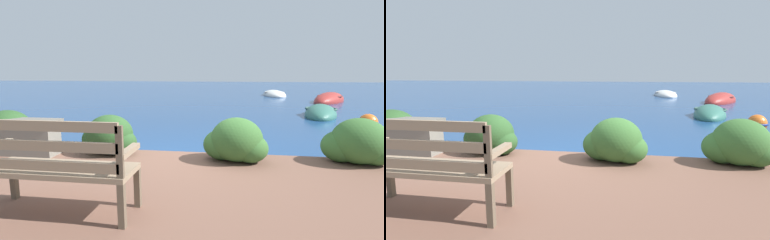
# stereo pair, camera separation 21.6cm
# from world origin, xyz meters

# --- Properties ---
(ground_plane) EXTENTS (80.00, 80.00, 0.00)m
(ground_plane) POSITION_xyz_m (0.00, 0.00, 0.00)
(ground_plane) COLOR navy
(park_bench) EXTENTS (1.43, 0.48, 0.93)m
(park_bench) POSITION_xyz_m (-0.60, -2.37, 0.70)
(park_bench) COLOR brown
(park_bench) RESTS_ON patio_terrace
(hedge_clump_far_left) EXTENTS (1.02, 0.73, 0.69)m
(hedge_clump_far_left) POSITION_xyz_m (-2.81, -0.33, 0.52)
(hedge_clump_far_left) COLOR #284C23
(hedge_clump_far_left) RESTS_ON patio_terrace
(hedge_clump_left) EXTENTS (0.95, 0.68, 0.65)m
(hedge_clump_left) POSITION_xyz_m (-1.00, -0.30, 0.50)
(hedge_clump_left) COLOR #284C23
(hedge_clump_left) RESTS_ON patio_terrace
(hedge_clump_centre) EXTENTS (0.97, 0.70, 0.66)m
(hedge_clump_centre) POSITION_xyz_m (1.04, -0.41, 0.51)
(hedge_clump_centre) COLOR #38662D
(hedge_clump_centre) RESTS_ON patio_terrace
(hedge_clump_right) EXTENTS (0.99, 0.71, 0.67)m
(hedge_clump_right) POSITION_xyz_m (2.80, -0.27, 0.51)
(hedge_clump_right) COLOR #38662D
(hedge_clump_right) RESTS_ON patio_terrace
(rowboat_nearest) EXTENTS (1.69, 2.83, 0.70)m
(rowboat_nearest) POSITION_xyz_m (4.01, 6.16, 0.06)
(rowboat_nearest) COLOR #336B5B
(rowboat_nearest) RESTS_ON ground_plane
(rowboat_mid) EXTENTS (2.72, 3.50, 0.87)m
(rowboat_mid) POSITION_xyz_m (5.77, 11.21, 0.07)
(rowboat_mid) COLOR #9E2D28
(rowboat_mid) RESTS_ON ground_plane
(rowboat_far) EXTENTS (1.51, 3.32, 0.63)m
(rowboat_far) POSITION_xyz_m (3.48, 14.81, 0.06)
(rowboat_far) COLOR silver
(rowboat_far) RESTS_ON ground_plane
(mooring_buoy) EXTENTS (0.57, 0.57, 0.52)m
(mooring_buoy) POSITION_xyz_m (4.81, 4.28, 0.09)
(mooring_buoy) COLOR orange
(mooring_buoy) RESTS_ON ground_plane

